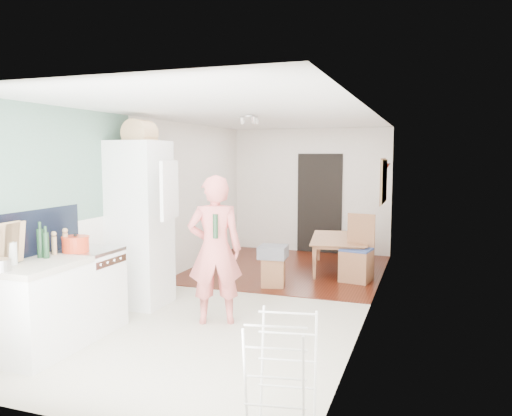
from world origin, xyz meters
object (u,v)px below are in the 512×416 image
Objects in this scene: person at (215,236)px; dining_table at (340,257)px; dining_chair at (357,249)px; drying_rack at (281,374)px; stool at (273,272)px.

person reaches higher than dining_table.
person is at bearing 154.16° from dining_table.
person is 1.96× the size of dining_chair.
dining_table is at bearing 84.85° from drying_rack.
dining_table is 1.64× the size of drying_rack.
drying_rack is (1.39, -1.98, -0.61)m from person.
drying_rack is at bearing 175.75° from dining_table.
dining_chair is (1.30, 2.48, -0.50)m from person.
drying_rack is (1.22, -3.74, 0.20)m from stool.
dining_table is 1.31× the size of dining_chair.
dining_table reaches higher than stool.
stool is (-1.13, -0.72, -0.30)m from dining_chair.
dining_chair reaches higher than stool.
dining_table is 1.59m from stool.
person reaches higher than drying_rack.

